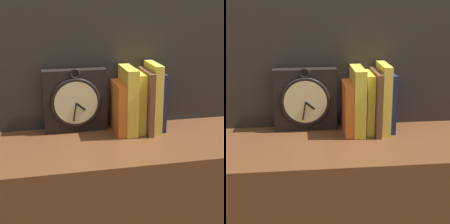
# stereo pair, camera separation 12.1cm
# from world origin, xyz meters

# --- Properties ---
(wall_back) EXTENTS (6.00, 0.05, 2.60)m
(wall_back) POSITION_xyz_m (0.00, 0.21, 1.30)
(wall_back) COLOR #2D2823
(wall_back) RESTS_ON ground_plane
(clock) EXTENTS (0.22, 0.06, 0.23)m
(clock) POSITION_xyz_m (-0.10, 0.15, 1.01)
(clock) COLOR black
(clock) RESTS_ON bookshelf
(book_slot0_orange) EXTENTS (0.03, 0.14, 0.18)m
(book_slot0_orange) POSITION_xyz_m (0.05, 0.10, 0.99)
(book_slot0_orange) COLOR orange
(book_slot0_orange) RESTS_ON bookshelf
(book_slot1_yellow) EXTENTS (0.04, 0.15, 0.23)m
(book_slot1_yellow) POSITION_xyz_m (0.08, 0.10, 1.01)
(book_slot1_yellow) COLOR yellow
(book_slot1_yellow) RESTS_ON bookshelf
(book_slot2_yellow) EXTENTS (0.03, 0.13, 0.21)m
(book_slot2_yellow) POSITION_xyz_m (0.12, 0.11, 1.00)
(book_slot2_yellow) COLOR gold
(book_slot2_yellow) RESTS_ON bookshelf
(book_slot3_brown) EXTENTS (0.02, 0.16, 0.22)m
(book_slot3_brown) POSITION_xyz_m (0.14, 0.10, 1.01)
(book_slot3_brown) COLOR brown
(book_slot3_brown) RESTS_ON bookshelf
(book_slot4_yellow) EXTENTS (0.03, 0.14, 0.25)m
(book_slot4_yellow) POSITION_xyz_m (0.17, 0.11, 1.02)
(book_slot4_yellow) COLOR yellow
(book_slot4_yellow) RESTS_ON bookshelf
(book_slot5_navy) EXTENTS (0.02, 0.12, 0.21)m
(book_slot5_navy) POSITION_xyz_m (0.20, 0.11, 1.00)
(book_slot5_navy) COLOR #151D49
(book_slot5_navy) RESTS_ON bookshelf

